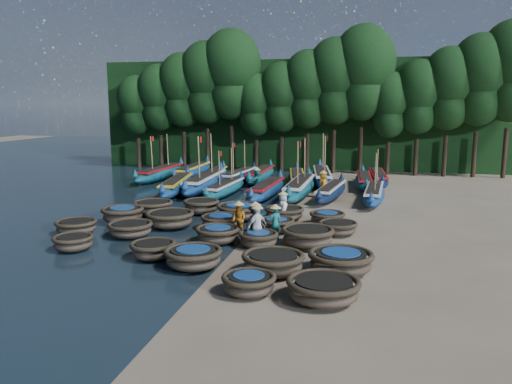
% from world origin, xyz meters
% --- Properties ---
extents(ground, '(120.00, 120.00, 0.00)m').
position_xyz_m(ground, '(0.00, 0.00, 0.00)').
color(ground, '#7F725C').
rests_on(ground, ground).
extents(foliage_wall, '(40.00, 3.00, 10.00)m').
position_xyz_m(foliage_wall, '(0.00, 23.50, 5.00)').
color(foliage_wall, black).
rests_on(foliage_wall, ground).
extents(coracle_3, '(1.94, 1.94, 0.68)m').
position_xyz_m(coracle_3, '(1.75, -9.19, 0.39)').
color(coracle_3, '#4B3F2F').
rests_on(coracle_3, ground).
extents(coracle_4, '(2.73, 2.73, 0.75)m').
position_xyz_m(coracle_4, '(4.12, -9.28, 0.43)').
color(coracle_4, '#4B3F2F').
rests_on(coracle_4, ground).
extents(coracle_5, '(1.92, 1.92, 0.64)m').
position_xyz_m(coracle_5, '(-6.49, -6.03, 0.37)').
color(coracle_5, '#4B3F2F').
rests_on(coracle_5, ground).
extents(coracle_6, '(1.98, 1.98, 0.69)m').
position_xyz_m(coracle_6, '(-2.78, -6.38, 0.40)').
color(coracle_6, '#4B3F2F').
rests_on(coracle_6, ground).
extents(coracle_7, '(2.40, 2.40, 0.77)m').
position_xyz_m(coracle_7, '(-0.84, -7.13, 0.45)').
color(coracle_7, '#4B3F2F').
rests_on(coracle_7, ground).
extents(coracle_8, '(2.78, 2.78, 0.79)m').
position_xyz_m(coracle_8, '(2.15, -7.12, 0.45)').
color(coracle_8, '#4B3F2F').
rests_on(coracle_8, ground).
extents(coracle_9, '(2.37, 2.37, 0.82)m').
position_xyz_m(coracle_9, '(4.50, -6.51, 0.48)').
color(coracle_9, '#4B3F2F').
rests_on(coracle_9, ground).
extents(coracle_10, '(2.25, 2.25, 0.68)m').
position_xyz_m(coracle_10, '(-7.84, -3.67, 0.39)').
color(coracle_10, '#4B3F2F').
rests_on(coracle_10, ground).
extents(coracle_11, '(2.07, 2.07, 0.69)m').
position_xyz_m(coracle_11, '(-5.16, -3.56, 0.39)').
color(coracle_11, '#4B3F2F').
rests_on(coracle_11, ground).
extents(coracle_12, '(2.14, 2.14, 0.73)m').
position_xyz_m(coracle_12, '(-0.96, -3.66, 0.42)').
color(coracle_12, '#4B3F2F').
rests_on(coracle_12, ground).
extents(coracle_13, '(1.70, 1.70, 0.68)m').
position_xyz_m(coracle_13, '(0.92, -3.94, 0.39)').
color(coracle_13, '#4B3F2F').
rests_on(coracle_13, ground).
extents(coracle_14, '(2.49, 2.49, 0.84)m').
position_xyz_m(coracle_14, '(2.94, -3.38, 0.48)').
color(coracle_14, '#4B3F2F').
rests_on(coracle_14, ground).
extents(coracle_15, '(2.50, 2.50, 0.83)m').
position_xyz_m(coracle_15, '(-6.76, -1.18, 0.48)').
color(coracle_15, '#4B3F2F').
rests_on(coracle_15, ground).
extents(coracle_16, '(2.87, 2.87, 0.82)m').
position_xyz_m(coracle_16, '(-4.05, -1.52, 0.47)').
color(coracle_16, '#4B3F2F').
rests_on(coracle_16, ground).
extents(coracle_17, '(2.07, 2.07, 0.70)m').
position_xyz_m(coracle_17, '(-1.53, -1.30, 0.41)').
color(coracle_17, '#4B3F2F').
rests_on(coracle_17, ground).
extents(coracle_18, '(2.04, 2.04, 0.67)m').
position_xyz_m(coracle_18, '(1.22, -1.27, 0.39)').
color(coracle_18, '#4B3F2F').
rests_on(coracle_18, ground).
extents(coracle_19, '(2.12, 2.12, 0.63)m').
position_xyz_m(coracle_19, '(4.08, -1.10, 0.36)').
color(coracle_19, '#4B3F2F').
rests_on(coracle_19, ground).
extents(coracle_20, '(2.28, 2.28, 0.79)m').
position_xyz_m(coracle_20, '(-6.04, 0.93, 0.45)').
color(coracle_20, '#4B3F2F').
rests_on(coracle_20, ground).
extents(coracle_21, '(2.01, 2.01, 0.80)m').
position_xyz_m(coracle_21, '(-3.56, 1.79, 0.46)').
color(coracle_21, '#4B3F2F').
rests_on(coracle_21, ground).
extents(coracle_22, '(2.92, 2.92, 0.80)m').
position_xyz_m(coracle_22, '(-1.18, 0.96, 0.46)').
color(coracle_22, '#4B3F2F').
rests_on(coracle_22, ground).
extents(coracle_23, '(2.11, 2.11, 0.68)m').
position_xyz_m(coracle_23, '(1.16, 1.33, 0.39)').
color(coracle_23, '#4B3F2F').
rests_on(coracle_23, ground).
extents(coracle_24, '(2.17, 2.17, 0.67)m').
position_xyz_m(coracle_24, '(3.44, 0.67, 0.39)').
color(coracle_24, '#4B3F2F').
rests_on(coracle_24, ground).
extents(long_boat_2, '(2.71, 8.24, 1.47)m').
position_xyz_m(long_boat_2, '(-7.30, 7.59, 0.56)').
color(long_boat_2, navy).
rests_on(long_boat_2, ground).
extents(long_boat_3, '(1.90, 9.21, 3.91)m').
position_xyz_m(long_boat_3, '(-5.71, 8.91, 0.62)').
color(long_boat_3, navy).
rests_on(long_boat_3, ground).
extents(long_boat_4, '(1.73, 7.25, 3.08)m').
position_xyz_m(long_boat_4, '(-3.82, 7.46, 0.49)').
color(long_boat_4, '#0F4959').
rests_on(long_boat_4, ground).
extents(long_boat_5, '(1.81, 7.89, 1.39)m').
position_xyz_m(long_boat_5, '(-1.00, 7.51, 0.53)').
color(long_boat_5, navy).
rests_on(long_boat_5, ground).
extents(long_boat_6, '(1.76, 8.81, 3.74)m').
position_xyz_m(long_boat_6, '(1.04, 8.22, 0.59)').
color(long_boat_6, '#0F4959').
rests_on(long_boat_6, ground).
extents(long_boat_7, '(2.22, 7.24, 1.28)m').
position_xyz_m(long_boat_7, '(3.12, 7.86, 0.49)').
color(long_boat_7, '#0E1E33').
rests_on(long_boat_7, ground).
extents(long_boat_8, '(1.72, 7.47, 3.18)m').
position_xyz_m(long_boat_8, '(5.79, 7.53, 0.50)').
color(long_boat_8, navy).
rests_on(long_boat_8, ground).
extents(long_boat_9, '(1.91, 8.46, 3.60)m').
position_xyz_m(long_boat_9, '(-10.79, 12.94, 0.57)').
color(long_boat_9, '#0F4959').
rests_on(long_boat_9, ground).
extents(long_boat_10, '(1.49, 8.45, 1.49)m').
position_xyz_m(long_boat_10, '(-8.66, 14.55, 0.57)').
color(long_boat_10, navy).
rests_on(long_boat_10, ground).
extents(long_boat_11, '(1.85, 7.27, 1.28)m').
position_xyz_m(long_boat_11, '(-6.36, 13.33, 0.49)').
color(long_boat_11, navy).
rests_on(long_boat_11, ground).
extents(long_boat_12, '(2.12, 7.46, 3.19)m').
position_xyz_m(long_boat_12, '(-4.37, 13.13, 0.51)').
color(long_boat_12, '#0E1E33').
rests_on(long_boat_12, ground).
extents(long_boat_13, '(1.51, 7.92, 1.39)m').
position_xyz_m(long_boat_13, '(-2.84, 14.13, 0.53)').
color(long_boat_13, '#0F4959').
rests_on(long_boat_13, ground).
extents(long_boat_14, '(2.62, 7.86, 1.40)m').
position_xyz_m(long_boat_14, '(0.26, 12.59, 0.53)').
color(long_boat_14, '#0E1E33').
rests_on(long_boat_14, ground).
extents(long_boat_15, '(2.69, 8.79, 3.77)m').
position_xyz_m(long_boat_15, '(2.02, 13.53, 0.60)').
color(long_boat_15, navy).
rests_on(long_boat_15, ground).
extents(long_boat_16, '(1.65, 7.50, 1.32)m').
position_xyz_m(long_boat_16, '(5.15, 12.79, 0.50)').
color(long_boat_16, '#0F4959').
rests_on(long_boat_16, ground).
extents(long_boat_17, '(1.82, 7.87, 1.39)m').
position_xyz_m(long_boat_17, '(6.15, 14.32, 0.53)').
color(long_boat_17, '#0E1E33').
rests_on(long_boat_17, ground).
extents(fisherman_0, '(0.71, 0.87, 1.75)m').
position_xyz_m(fisherman_0, '(1.18, 0.74, 0.84)').
color(fisherman_0, silver).
rests_on(fisherman_0, ground).
extents(fisherman_1, '(0.65, 0.59, 1.70)m').
position_xyz_m(fisherman_1, '(1.36, -2.43, 0.87)').
color(fisherman_1, '#17625C').
rests_on(fisherman_1, ground).
extents(fisherman_2, '(0.93, 0.90, 1.72)m').
position_xyz_m(fisherman_2, '(-0.41, -2.11, 0.82)').
color(fisherman_2, '#BF7319').
rests_on(fisherman_2, ground).
extents(fisherman_3, '(1.18, 1.32, 1.98)m').
position_xyz_m(fisherman_3, '(0.65, -3.36, 0.92)').
color(fisherman_3, black).
rests_on(fisherman_3, ground).
extents(fisherman_4, '(0.94, 1.05, 1.91)m').
position_xyz_m(fisherman_4, '(0.80, -3.62, 0.92)').
color(fisherman_4, silver).
rests_on(fisherman_4, ground).
extents(fisherman_5, '(0.68, 1.57, 1.84)m').
position_xyz_m(fisherman_5, '(-2.04, 9.09, 0.85)').
color(fisherman_5, '#17625C').
rests_on(fisherman_5, ground).
extents(fisherman_6, '(0.70, 0.93, 1.90)m').
position_xyz_m(fisherman_6, '(2.58, 8.06, 0.91)').
color(fisherman_6, '#BF7319').
rests_on(fisherman_6, ground).
extents(tree_0, '(3.68, 3.68, 8.68)m').
position_xyz_m(tree_0, '(-16.00, 20.00, 5.97)').
color(tree_0, black).
rests_on(tree_0, ground).
extents(tree_1, '(4.09, 4.09, 9.65)m').
position_xyz_m(tree_1, '(-13.70, 20.00, 6.65)').
color(tree_1, black).
rests_on(tree_1, ground).
extents(tree_2, '(4.51, 4.51, 10.63)m').
position_xyz_m(tree_2, '(-11.40, 20.00, 7.32)').
color(tree_2, black).
rests_on(tree_2, ground).
extents(tree_3, '(4.92, 4.92, 11.60)m').
position_xyz_m(tree_3, '(-9.10, 20.00, 8.00)').
color(tree_3, black).
rests_on(tree_3, ground).
extents(tree_4, '(5.34, 5.34, 12.58)m').
position_xyz_m(tree_4, '(-6.80, 20.00, 8.67)').
color(tree_4, black).
rests_on(tree_4, ground).
extents(tree_5, '(3.68, 3.68, 8.68)m').
position_xyz_m(tree_5, '(-4.50, 20.00, 5.97)').
color(tree_5, black).
rests_on(tree_5, ground).
extents(tree_6, '(4.09, 4.09, 9.65)m').
position_xyz_m(tree_6, '(-2.20, 20.00, 6.65)').
color(tree_6, black).
rests_on(tree_6, ground).
extents(tree_7, '(4.51, 4.51, 10.63)m').
position_xyz_m(tree_7, '(0.10, 20.00, 7.32)').
color(tree_7, black).
rests_on(tree_7, ground).
extents(tree_8, '(4.92, 4.92, 11.60)m').
position_xyz_m(tree_8, '(2.40, 20.00, 8.00)').
color(tree_8, black).
rests_on(tree_8, ground).
extents(tree_9, '(5.34, 5.34, 12.58)m').
position_xyz_m(tree_9, '(4.70, 20.00, 8.67)').
color(tree_9, black).
rests_on(tree_9, ground).
extents(tree_10, '(3.68, 3.68, 8.68)m').
position_xyz_m(tree_10, '(7.00, 20.00, 5.97)').
color(tree_10, black).
rests_on(tree_10, ground).
extents(tree_11, '(4.09, 4.09, 9.65)m').
position_xyz_m(tree_11, '(9.30, 20.00, 6.65)').
color(tree_11, black).
rests_on(tree_11, ground).
extents(tree_12, '(4.51, 4.51, 10.63)m').
position_xyz_m(tree_12, '(11.60, 20.00, 7.32)').
color(tree_12, black).
rests_on(tree_12, ground).
extents(tree_13, '(4.92, 4.92, 11.60)m').
position_xyz_m(tree_13, '(13.90, 20.00, 8.00)').
color(tree_13, black).
rests_on(tree_13, ground).
extents(tree_14, '(5.34, 5.34, 12.58)m').
position_xyz_m(tree_14, '(16.20, 20.00, 8.67)').
color(tree_14, black).
rests_on(tree_14, ground).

